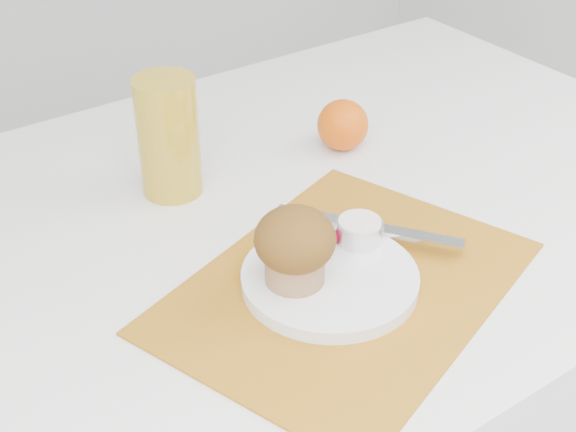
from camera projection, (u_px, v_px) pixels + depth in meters
table at (296, 403)px, 1.24m from camera, size 1.20×0.80×0.75m
placemat at (345, 286)px, 0.88m from camera, size 0.48×0.41×0.00m
plate at (330, 279)px, 0.88m from camera, size 0.24×0.24×0.02m
ramekin at (359, 231)px, 0.92m from camera, size 0.07×0.07×0.02m
cream at (360, 223)px, 0.91m from camera, size 0.05×0.05×0.01m
raspberry_near at (326, 235)px, 0.92m from camera, size 0.02×0.02×0.02m
raspberry_far at (330, 237)px, 0.91m from camera, size 0.02×0.02×0.02m
butter_knife at (368, 227)px, 0.94m from camera, size 0.15×0.19×0.01m
orange at (343, 125)px, 1.12m from camera, size 0.07×0.07×0.07m
juice_glass at (169, 137)px, 1.01m from camera, size 0.10×0.10×0.16m
muffin at (295, 245)px, 0.84m from camera, size 0.09×0.09×0.09m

